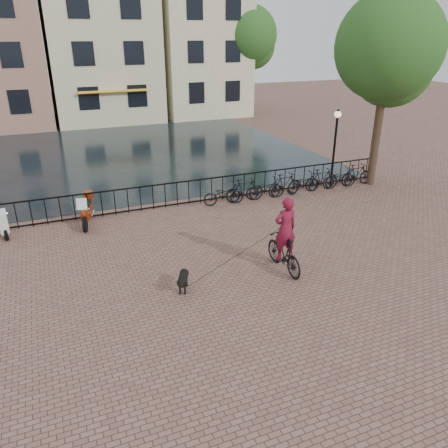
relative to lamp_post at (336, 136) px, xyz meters
name	(u,v)px	position (x,y,z in m)	size (l,w,h in m)	color
ground	(269,310)	(-7.20, -7.60, -2.38)	(100.00, 100.00, 0.00)	brown
canal_water	(132,153)	(-7.20, 9.70, -2.38)	(20.00, 20.00, 0.00)	black
railing	(177,194)	(-7.20, 0.40, -1.87)	(20.00, 0.05, 1.02)	black
canal_house_mid	(99,42)	(-6.70, 22.40, 3.52)	(8.00, 9.50, 11.80)	#C0B391
canal_house_right	(195,31)	(1.30, 22.40, 4.27)	(7.00, 9.00, 13.30)	tan
tree_near_right	(389,47)	(2.00, -0.30, 3.60)	(4.48, 4.48, 8.24)	black
tree_far_right	(248,35)	(4.80, 19.40, 3.97)	(4.76, 4.76, 8.76)	black
lamp_post	(336,136)	(0.00, 0.00, 0.00)	(0.30, 0.30, 3.45)	black
cyclist	(285,239)	(-5.82, -5.88, -1.36)	(0.85, 1.97, 2.68)	black
dog	(183,281)	(-8.92, -5.84, -2.08)	(0.64, 0.93, 0.60)	black
motorcycle	(87,207)	(-10.80, -0.13, -1.72)	(0.87, 1.90, 1.32)	#95290A
scooter	(0,220)	(-13.70, -0.02, -1.78)	(0.71, 1.34, 1.20)	silver
parked_bike_0	(224,194)	(-5.40, -0.20, -1.93)	(0.60, 1.72, 0.90)	black
parked_bike_1	(245,190)	(-4.45, -0.20, -1.88)	(0.47, 1.66, 1.00)	black
parked_bike_2	(265,188)	(-3.50, -0.20, -1.93)	(0.60, 1.72, 0.90)	black
parked_bike_3	(285,185)	(-2.55, -0.20, -1.88)	(0.47, 1.66, 1.00)	black
parked_bike_4	(303,183)	(-1.60, -0.20, -1.93)	(0.60, 1.72, 0.90)	black
parked_bike_5	(322,179)	(-0.65, -0.20, -1.88)	(0.47, 1.66, 1.00)	black
parked_bike_6	(339,178)	(0.30, -0.20, -1.93)	(0.60, 1.72, 0.90)	black
parked_bike_7	(357,175)	(1.25, -0.20, -1.88)	(0.47, 1.66, 1.00)	black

